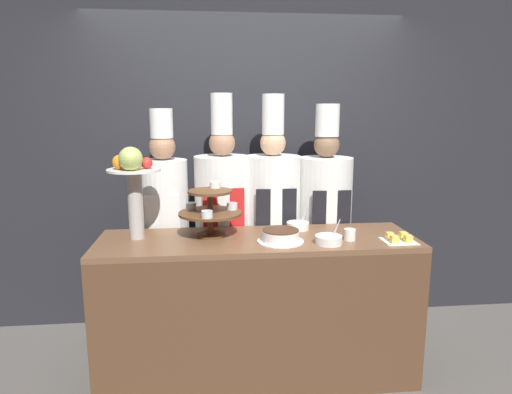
# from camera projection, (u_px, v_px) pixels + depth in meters

# --- Properties ---
(wall_back) EXTENTS (10.00, 0.06, 2.80)m
(wall_back) POSITION_uv_depth(u_px,v_px,m) (246.00, 155.00, 3.73)
(wall_back) COLOR #232328
(wall_back) RESTS_ON ground_plane
(buffet_counter) EXTENTS (2.04, 0.62, 0.95)m
(buffet_counter) POSITION_uv_depth(u_px,v_px,m) (258.00, 307.00, 3.02)
(buffet_counter) COLOR brown
(buffet_counter) RESTS_ON ground_plane
(tiered_stand) EXTENTS (0.41, 0.41, 0.35)m
(tiered_stand) POSITION_uv_depth(u_px,v_px,m) (210.00, 209.00, 2.94)
(tiered_stand) COLOR brown
(tiered_stand) RESTS_ON buffet_counter
(fruit_pedestal) EXTENTS (0.33, 0.33, 0.59)m
(fruit_pedestal) POSITION_uv_depth(u_px,v_px,m) (133.00, 179.00, 2.83)
(fruit_pedestal) COLOR #B2ADA8
(fruit_pedestal) RESTS_ON buffet_counter
(cake_round) EXTENTS (0.29, 0.29, 0.08)m
(cake_round) POSITION_uv_depth(u_px,v_px,m) (280.00, 236.00, 2.84)
(cake_round) COLOR white
(cake_round) RESTS_ON buffet_counter
(cup_white) EXTENTS (0.07, 0.07, 0.07)m
(cup_white) POSITION_uv_depth(u_px,v_px,m) (350.00, 235.00, 2.88)
(cup_white) COLOR white
(cup_white) RESTS_ON buffet_counter
(cake_square_tray) EXTENTS (0.20, 0.18, 0.05)m
(cake_square_tray) POSITION_uv_depth(u_px,v_px,m) (399.00, 239.00, 2.85)
(cake_square_tray) COLOR white
(cake_square_tray) RESTS_ON buffet_counter
(serving_bowl_near) EXTENTS (0.17, 0.17, 0.15)m
(serving_bowl_near) POSITION_uv_depth(u_px,v_px,m) (329.00, 240.00, 2.80)
(serving_bowl_near) COLOR white
(serving_bowl_near) RESTS_ON buffet_counter
(serving_bowl_far) EXTENTS (0.15, 0.15, 0.15)m
(serving_bowl_far) POSITION_uv_depth(u_px,v_px,m) (298.00, 226.00, 3.14)
(serving_bowl_far) COLOR white
(serving_bowl_far) RESTS_ON buffet_counter
(chef_left) EXTENTS (0.35, 0.35, 1.77)m
(chef_left) POSITION_uv_depth(u_px,v_px,m) (165.00, 218.00, 3.37)
(chef_left) COLOR black
(chef_left) RESTS_ON ground_plane
(chef_center_left) EXTENTS (0.42, 0.42, 1.88)m
(chef_center_left) POSITION_uv_depth(u_px,v_px,m) (223.00, 216.00, 3.41)
(chef_center_left) COLOR #38332D
(chef_center_left) RESTS_ON ground_plane
(chef_center_right) EXTENTS (0.41, 0.41, 1.88)m
(chef_center_right) POSITION_uv_depth(u_px,v_px,m) (272.00, 215.00, 3.45)
(chef_center_right) COLOR #28282D
(chef_center_right) RESTS_ON ground_plane
(chef_right) EXTENTS (0.40, 0.40, 1.81)m
(chef_right) POSITION_uv_depth(u_px,v_px,m) (325.00, 215.00, 3.49)
(chef_right) COLOR #38332D
(chef_right) RESTS_ON ground_plane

